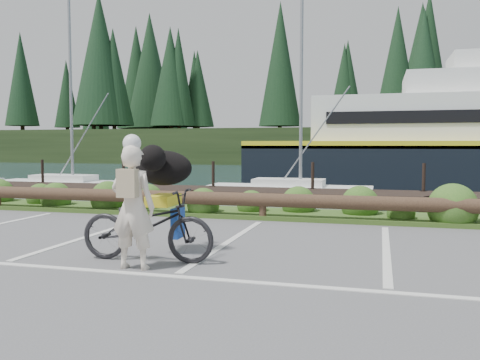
% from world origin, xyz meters
% --- Properties ---
extents(ground, '(72.00, 72.00, 0.00)m').
position_xyz_m(ground, '(0.00, 0.00, 0.00)').
color(ground, '#535255').
extents(harbor_backdrop, '(170.00, 160.00, 30.00)m').
position_xyz_m(harbor_backdrop, '(0.39, 78.52, -0.00)').
color(harbor_backdrop, '#172D38').
rests_on(harbor_backdrop, ground).
extents(vegetation_strip, '(34.00, 1.60, 0.10)m').
position_xyz_m(vegetation_strip, '(0.00, 5.30, 0.05)').
color(vegetation_strip, '#3D5B21').
rests_on(vegetation_strip, ground).
extents(log_rail, '(32.00, 0.30, 0.60)m').
position_xyz_m(log_rail, '(0.00, 4.60, 0.00)').
color(log_rail, '#443021').
rests_on(log_rail, ground).
extents(bicycle, '(2.01, 0.77, 1.04)m').
position_xyz_m(bicycle, '(-0.71, 0.31, 0.52)').
color(bicycle, black).
rests_on(bicycle, ground).
extents(cyclist, '(0.62, 0.42, 1.66)m').
position_xyz_m(cyclist, '(-0.69, -0.16, 0.83)').
color(cyclist, '#F0E0CC').
rests_on(cyclist, ground).
extents(dog, '(0.49, 0.95, 0.54)m').
position_xyz_m(dog, '(-0.73, 0.94, 1.31)').
color(dog, black).
rests_on(dog, bicycle).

